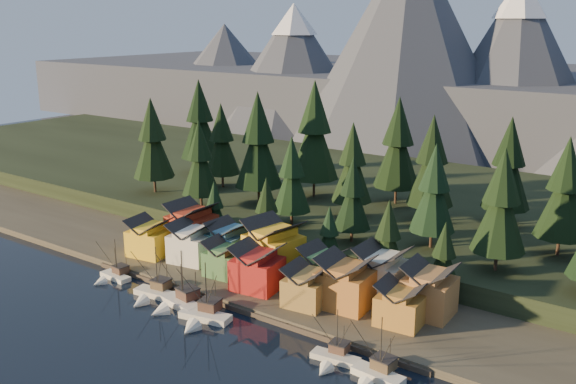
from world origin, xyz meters
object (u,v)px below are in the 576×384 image
Objects in this scene: boat_0 at (112,271)px; boat_5 at (333,353)px; boat_1 at (152,288)px; house_front_0 at (150,236)px; boat_2 at (176,296)px; house_front_1 at (191,241)px; boat_3 at (202,310)px; house_back_0 at (192,224)px; house_back_1 at (230,241)px; boat_6 at (375,368)px.

boat_5 is at bearing 2.67° from boat_0.
boat_1 is 21.58m from house_front_0.
boat_2 reaches higher than boat_1.
boat_1 is 1.17× the size of house_front_0.
house_front_1 is (9.00, 15.51, 4.31)m from boat_0.
boat_3 is 1.24× the size of boat_5.
house_back_0 is (-12.03, 24.16, 4.92)m from boat_1.
boat_5 is 1.08× the size of house_back_1.
boat_5 is 51.44m from house_front_1.
house_front_1 is 0.93× the size of house_back_0.
house_back_0 is at bearing 125.15° from boat_3.
boat_1 is at bearing 173.05° from boat_5.
boat_0 is 1.07× the size of house_back_1.
boat_3 is 35.33m from house_front_0.
house_front_1 is at bearing -46.59° from house_back_0.
boat_2 is 43.99m from boat_6.
boat_0 is 13.55m from house_front_0.
boat_6 is (51.25, -1.22, 0.08)m from boat_1.
boat_3 is at bearing 0.37° from boat_2.
boat_3 reaches higher than house_back_1.
boat_3 is 38.17m from house_back_0.
boat_6 is at bearing -8.07° from boat_1.
house_front_0 is 0.92× the size of house_back_0.
boat_1 is 22.09m from house_back_1.
house_back_1 is at bearing 159.86° from boat_6.
boat_1 is at bearing 161.53° from boat_3.
house_back_1 is (2.09, 21.60, 4.15)m from boat_1.
boat_1 is at bearing -63.59° from house_back_0.
boat_0 is 65.45m from boat_6.
house_back_0 is at bearing 124.01° from house_front_1.
boat_5 is at bearing -24.06° from house_back_0.
boat_3 is 27.34m from house_back_1.
boat_1 is 15.53m from boat_3.
house_back_0 is 14.37m from house_back_1.
boat_6 is at bearing -23.25° from house_back_1.
boat_1 is 0.91× the size of boat_2.
house_front_1 is at bearing 153.87° from boat_5.
house_front_0 is at bearing -175.16° from house_front_1.
boat_0 is 0.86× the size of boat_6.
house_back_1 is at bearing 145.38° from boat_5.
house_front_0 is (-23.08, 14.70, 3.53)m from boat_2.
house_back_1 is (7.23, 4.71, 0.12)m from house_front_1.
boat_6 reaches higher than boat_0.
house_front_1 is (-56.39, 18.11, 3.94)m from boat_6.
boat_3 is at bearing -51.96° from house_front_1.
house_back_0 is (-55.14, 24.55, 5.25)m from boat_5.
boat_2 is 1.37× the size of house_back_1.
boat_6 is 1.24× the size of house_back_1.
house_back_0 is (-27.44, 26.11, 4.76)m from boat_3.
house_back_0 is (-6.89, 7.27, 0.89)m from house_front_1.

